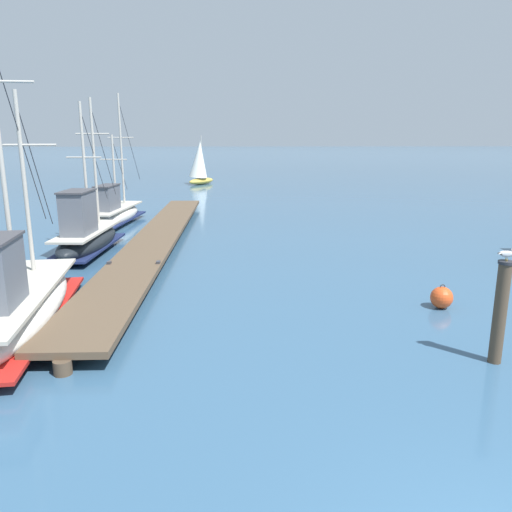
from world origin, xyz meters
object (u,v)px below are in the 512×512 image
Objects in this scene: fishing_boat_2 at (86,234)px; perched_seagull at (507,254)px; fishing_boat_0 at (11,305)px; mooring_piling at (500,311)px; mooring_buoy at (442,297)px; fishing_boat_1 at (114,213)px; distant_sailboat at (200,163)px.

fishing_boat_2 reaches higher than perched_seagull.
fishing_boat_0 is at bearing -86.16° from fishing_boat_2.
fishing_boat_2 reaches higher than mooring_piling.
mooring_buoy is (11.37, -6.80, -0.48)m from fishing_boat_2.
fishing_boat_0 is 1.16× the size of fishing_boat_2.
fishing_boat_1 is 20.31× the size of perched_seagull.
mooring_buoy is 0.15× the size of distant_sailboat.
fishing_boat_0 reaches higher than fishing_boat_1.
fishing_boat_2 is at bearing 137.77° from mooring_piling.
fishing_boat_2 is at bearing -86.14° from fishing_boat_1.
perched_seagull is at bearing -55.10° from fishing_boat_1.
fishing_boat_1 is at bearing 93.85° from fishing_boat_0.
mooring_piling is 0.48× the size of distant_sailboat.
perched_seagull is 0.57× the size of mooring_buoy.
fishing_boat_2 reaches higher than mooring_buoy.
mooring_piling is 3.22× the size of mooring_buoy.
distant_sailboat is (2.50, 28.36, 1.18)m from fishing_boat_2.
fishing_boat_0 is 10.82m from mooring_piling.
distant_sailboat is at bearing 104.16° from mooring_buoy.
fishing_boat_2 is at bearing 137.76° from perched_seagull.
fishing_boat_0 reaches higher than mooring_piling.
mooring_buoy is (0.23, 3.31, -2.00)m from perched_seagull.
perched_seagull is at bearing -42.24° from fishing_boat_2.
mooring_buoy is (10.83, 1.22, -0.37)m from fishing_boat_0.
mooring_piling is 3.42m from mooring_buoy.
fishing_boat_0 reaches higher than mooring_buoy.
fishing_boat_2 is 28.49m from distant_sailboat.
mooring_buoy is at bearing -48.37° from fishing_boat_1.
mooring_buoy is (0.22, 3.31, -0.82)m from mooring_piling.
mooring_piling is (10.61, -2.09, 0.44)m from fishing_boat_0.
mooring_buoy is (11.81, -13.28, -0.35)m from fishing_boat_1.
mooring_piling is 39.44m from distant_sailboat.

